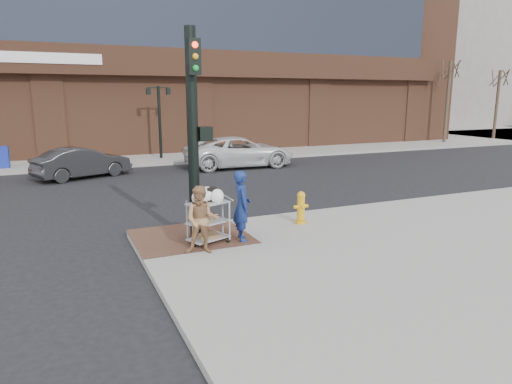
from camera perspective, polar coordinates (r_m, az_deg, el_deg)
name	(u,v)px	position (r m, az deg, el deg)	size (l,w,h in m)	color
ground	(226,250)	(10.97, -3.80, -7.21)	(220.00, 220.00, 0.00)	black
sidewalk_far	(232,133)	(44.86, -2.97, 7.37)	(65.00, 36.00, 0.15)	gray
brick_curb_ramp	(191,236)	(11.56, -8.17, -5.49)	(2.80, 2.40, 0.01)	#4C2E23
filler_block	(414,54)	(64.85, 19.09, 16.04)	(14.00, 20.00, 18.00)	slate
bare_tree_a	(451,59)	(38.14, 23.18, 14.98)	(1.80, 1.80, 7.20)	#382B21
bare_tree_b	(501,68)	(42.96, 28.26, 13.45)	(1.80, 1.80, 6.70)	#382B21
lamp_post	(159,114)	(26.35, -11.98, 9.52)	(1.32, 0.22, 4.00)	black
traffic_signal_pole	(194,129)	(10.98, -7.77, 7.84)	(0.61, 0.51, 5.00)	black
woman_blue	(242,206)	(10.94, -1.78, -1.73)	(0.63, 0.41, 1.72)	navy
pedestrian_tan	(202,220)	(10.14, -6.80, -3.48)	(0.74, 0.58, 1.53)	#9B6E49
sedan_dark	(82,163)	(21.78, -20.89, 3.45)	(1.45, 4.17, 1.37)	black
minivan_white	(239,152)	(23.55, -2.08, 5.03)	(2.59, 5.63, 1.56)	silver
utility_cart	(208,218)	(10.87, -6.00, -3.26)	(1.09, 0.84, 1.34)	#99999E
fire_hydrant	(301,207)	(12.56, 5.63, -1.89)	(0.42, 0.30, 0.90)	orange
newsbox_blue	(4,157)	(25.44, -28.98, 3.84)	(0.45, 0.40, 1.06)	navy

